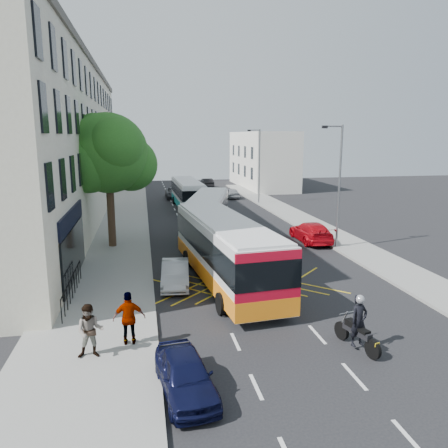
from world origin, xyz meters
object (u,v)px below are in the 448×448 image
parked_car_blue (185,374)px  red_hatchback (311,232)px  bus_mid (207,213)px  bus_near (225,250)px  pedestrian_far (129,318)px  lamp_far (258,162)px  distant_car_grey (175,193)px  parked_car_silver (175,274)px  distant_car_silver (232,193)px  street_tree (108,154)px  pedestrian_near (90,331)px  motorbike (358,324)px  lamp_near (338,180)px  bus_far (188,193)px  distant_car_dark (207,183)px

parked_car_blue → red_hatchback: 20.19m
bus_mid → red_hatchback: (6.88, -4.07, -0.86)m
bus_near → pedestrian_far: bus_near is taller
lamp_far → distant_car_grey: size_ratio=1.70×
parked_car_silver → distant_car_silver: (9.14, 30.46, -0.02)m
street_tree → lamp_far: street_tree is taller
parked_car_blue → pedestrian_far: pedestrian_far is taller
lamp_far → street_tree: bearing=-130.8°
pedestrian_near → red_hatchback: bearing=48.7°
lamp_far → bus_near: size_ratio=0.66×
bus_near → motorbike: size_ratio=5.36×
parked_car_silver → pedestrian_near: (-3.36, -7.03, 0.45)m
lamp_far → parked_car_silver: bearing=-113.6°
motorbike → red_hatchback: size_ratio=0.46×
parked_car_silver → lamp_near: bearing=31.1°
parked_car_blue → pedestrian_near: pedestrian_near is taller
bus_far → parked_car_silver: (-3.15, -24.09, -0.90)m
motorbike → parked_car_blue: 6.49m
bus_near → lamp_near: bearing=26.5°
lamp_far → motorbike: size_ratio=3.56×
bus_mid → distant_car_grey: 19.99m
motorbike → pedestrian_far: pedestrian_far is taller
distant_car_dark → pedestrian_far: 49.45m
lamp_far → pedestrian_far: size_ratio=4.12×
bus_near → pedestrian_near: bus_near is taller
distant_car_dark → distant_car_grey: bearing=58.0°
lamp_far → bus_far: size_ratio=0.77×
bus_mid → red_hatchback: size_ratio=2.22×
distant_car_dark → pedestrian_far: bearing=73.8°
street_tree → bus_mid: bearing=25.3°
bus_far → street_tree: bearing=-115.0°
lamp_near → distant_car_grey: (-8.74, 26.22, -3.96)m
motorbike → pedestrian_near: size_ratio=1.21×
lamp_far → red_hatchback: (-0.84, -17.80, -3.91)m
parked_car_silver → pedestrian_near: bearing=-110.5°
lamp_far → pedestrian_near: lamp_far is taller
motorbike → pedestrian_far: size_ratio=1.16×
parked_car_silver → red_hatchback: 12.78m
bus_near → distant_car_silver: bus_near is taller
lamp_far → motorbike: (-5.25, -33.32, -3.66)m
pedestrian_far → motorbike: bearing=168.1°
red_hatchback → distant_car_silver: size_ratio=1.36×
distant_car_dark → pedestrian_near: pedestrian_near is taller
distant_car_grey → distant_car_silver: size_ratio=1.31×
bus_far → parked_car_blue: (-3.58, -33.60, -0.92)m
lamp_near → distant_car_grey: size_ratio=1.70×
bus_mid → pedestrian_near: (-6.74, -18.74, -0.49)m
bus_near → parked_car_silver: bus_near is taller
red_hatchback → pedestrian_near: size_ratio=2.63×
bus_far → red_hatchback: bearing=-68.4°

